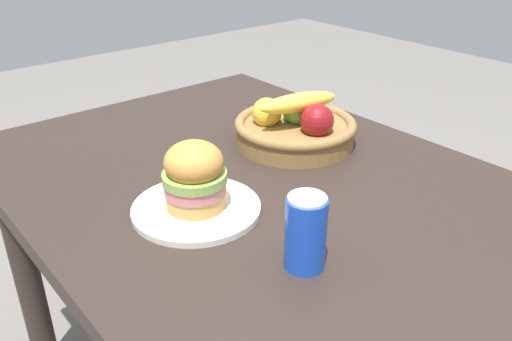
# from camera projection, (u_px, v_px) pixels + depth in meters

# --- Properties ---
(dining_table) EXTENTS (1.40, 0.90, 0.75)m
(dining_table) POSITION_uv_depth(u_px,v_px,m) (281.00, 236.00, 1.11)
(dining_table) COLOR #2D231E
(dining_table) RESTS_ON ground_plane
(plate) EXTENTS (0.24, 0.24, 0.01)m
(plate) POSITION_uv_depth(u_px,v_px,m) (196.00, 209.00, 1.00)
(plate) COLOR silver
(plate) RESTS_ON dining_table
(sandwich) EXTENTS (0.12, 0.12, 0.13)m
(sandwich) POSITION_uv_depth(u_px,v_px,m) (194.00, 176.00, 0.96)
(sandwich) COLOR tan
(sandwich) RESTS_ON plate
(soda_can) EXTENTS (0.07, 0.07, 0.13)m
(soda_can) POSITION_uv_depth(u_px,v_px,m) (306.00, 232.00, 0.82)
(soda_can) COLOR blue
(soda_can) RESTS_ON dining_table
(fruit_basket) EXTENTS (0.29, 0.29, 0.14)m
(fruit_basket) POSITION_uv_depth(u_px,v_px,m) (295.00, 126.00, 1.26)
(fruit_basket) COLOR olive
(fruit_basket) RESTS_ON dining_table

